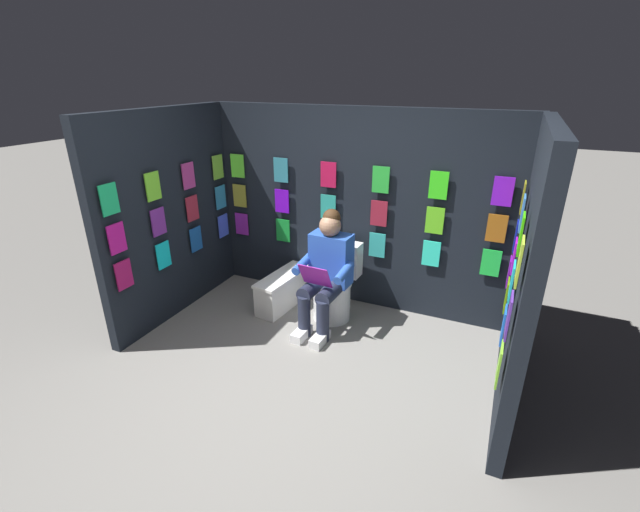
% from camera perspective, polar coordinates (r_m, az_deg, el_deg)
% --- Properties ---
extents(ground_plane, '(30.00, 30.00, 0.00)m').
position_cam_1_polar(ground_plane, '(3.56, -6.68, -18.71)').
color(ground_plane, gray).
extents(display_wall_back, '(3.28, 0.14, 2.08)m').
position_cam_1_polar(display_wall_back, '(4.55, 4.74, 6.07)').
color(display_wall_back, black).
rests_on(display_wall_back, ground).
extents(display_wall_left, '(0.14, 1.82, 2.08)m').
position_cam_1_polar(display_wall_left, '(3.42, 25.52, -2.04)').
color(display_wall_left, black).
rests_on(display_wall_left, ground).
extents(display_wall_right, '(0.14, 1.82, 2.08)m').
position_cam_1_polar(display_wall_right, '(4.60, -19.27, 5.02)').
color(display_wall_right, black).
rests_on(display_wall_right, ground).
extents(toilet, '(0.41, 0.56, 0.77)m').
position_cam_1_polar(toilet, '(4.47, 2.02, -4.11)').
color(toilet, white).
rests_on(toilet, ground).
extents(person_reading, '(0.54, 0.70, 1.19)m').
position_cam_1_polar(person_reading, '(4.16, 0.77, -2.03)').
color(person_reading, blue).
rests_on(person_reading, ground).
extents(comic_longbox_near, '(0.34, 0.79, 0.37)m').
position_cam_1_polar(comic_longbox_near, '(4.73, -4.86, -4.49)').
color(comic_longbox_near, white).
rests_on(comic_longbox_near, ground).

